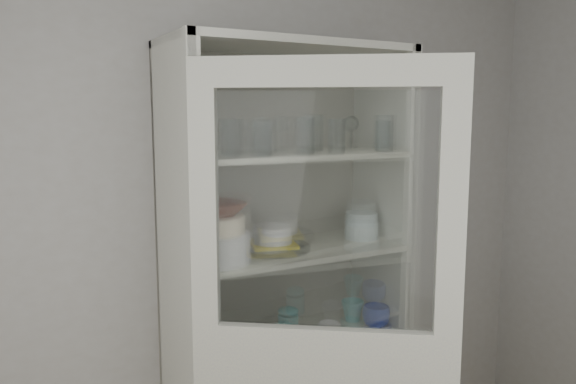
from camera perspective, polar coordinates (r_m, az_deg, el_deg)
wall_back at (r=2.47m, az=-6.62°, el=-4.18°), size 3.60×0.02×2.60m
pantry_cabinet at (r=2.52m, az=-0.71°, el=-12.46°), size 1.00×0.45×2.10m
tumbler_0 at (r=2.02m, az=-5.91°, el=5.44°), size 0.09×0.09×0.14m
tumbler_1 at (r=2.13m, az=-2.50°, el=5.46°), size 0.07×0.07×0.13m
tumbler_2 at (r=2.08m, az=-2.62°, el=5.63°), size 0.08×0.08×0.14m
tumbler_3 at (r=2.25m, az=4.98°, el=5.68°), size 0.08×0.08×0.14m
tumbler_4 at (r=2.18m, az=1.79°, el=5.72°), size 0.09×0.09×0.14m
tumbler_5 at (r=2.40m, az=9.75°, el=5.91°), size 0.09×0.09×0.15m
tumbler_6 at (r=2.42m, az=9.59°, el=5.65°), size 0.07×0.07×0.13m
tumbler_7 at (r=2.20m, az=-5.42°, el=5.64°), size 0.09×0.09×0.14m
tumbler_8 at (r=2.16m, az=-9.58°, el=5.65°), size 0.08×0.08×0.15m
tumbler_9 at (r=2.24m, az=-3.58°, el=5.57°), size 0.07×0.07×0.13m
tumbler_10 at (r=2.38m, az=2.71°, el=6.02°), size 0.08×0.08×0.15m
goblet_0 at (r=2.27m, az=-8.28°, el=5.91°), size 0.07×0.07×0.16m
goblet_1 at (r=2.36m, az=-0.73°, el=6.15°), size 0.07×0.07×0.16m
goblet_2 at (r=2.45m, az=1.93°, el=6.26°), size 0.08×0.08×0.17m
goblet_3 at (r=2.61m, az=6.44°, el=6.22°), size 0.07×0.07×0.16m
plate_stack_front at (r=2.14m, az=-7.26°, el=-5.64°), size 0.26×0.26×0.11m
plate_stack_back at (r=2.33m, az=-9.27°, el=-4.73°), size 0.23×0.23×0.10m
cream_bowl at (r=2.12m, az=-7.31°, el=-3.29°), size 0.27×0.27×0.07m
terracotta_bowl at (r=2.11m, az=-7.34°, el=-1.70°), size 0.22×0.22×0.05m
glass_platter at (r=2.32m, az=-1.55°, el=-5.68°), size 0.32×0.32×0.02m
yellow_trivet at (r=2.32m, az=-1.55°, el=-5.31°), size 0.23×0.23×0.01m
white_ramekin at (r=2.31m, az=-1.55°, el=-4.32°), size 0.21×0.21×0.07m
grey_bowl_stack at (r=2.54m, az=7.47°, el=-3.39°), size 0.15×0.15×0.12m
mug_blue at (r=2.63m, az=8.93°, el=-12.37°), size 0.15×0.15×0.10m
mug_teal at (r=2.68m, az=6.58°, el=-11.88°), size 0.13×0.13×0.10m
mug_white at (r=2.43m, az=4.21°, el=-14.13°), size 0.11×0.11×0.09m
teal_jar at (r=2.51m, az=0.01°, el=-13.15°), size 0.09×0.09×0.11m
measuring_cups at (r=2.39m, az=-2.46°, el=-15.18°), size 0.09×0.09×0.04m
white_canister at (r=2.35m, az=-9.61°, el=-14.35°), size 0.13×0.13×0.14m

